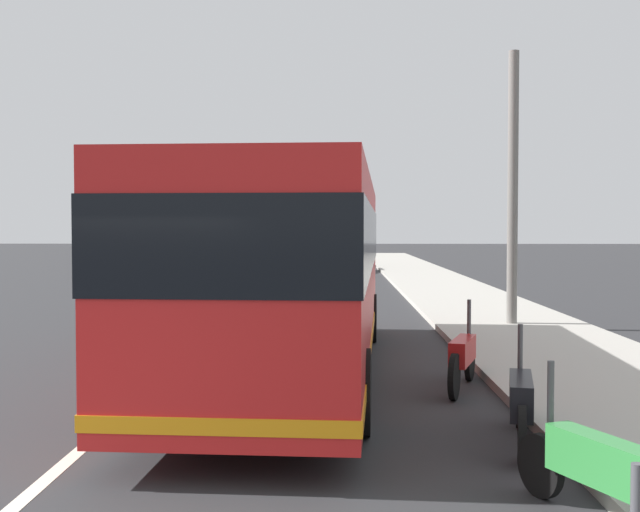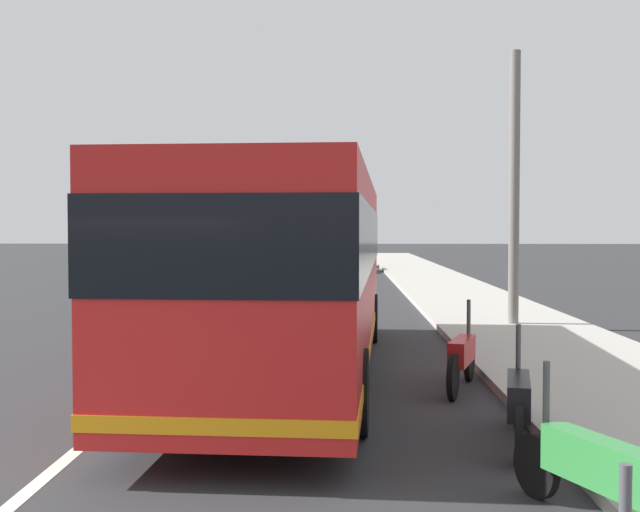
% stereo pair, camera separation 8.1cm
% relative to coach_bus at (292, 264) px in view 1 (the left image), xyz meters
% --- Properties ---
extents(sidewalk_curb, '(110.00, 3.60, 0.14)m').
position_rel_coach_bus_xyz_m(sidewalk_curb, '(1.19, -4.81, -1.72)').
color(sidewalk_curb, '#B2ADA3').
rests_on(sidewalk_curb, ground).
extents(lane_divider_line, '(110.00, 0.16, 0.01)m').
position_rel_coach_bus_xyz_m(lane_divider_line, '(1.19, 2.01, -1.79)').
color(lane_divider_line, silver).
rests_on(lane_divider_line, ground).
extents(coach_bus, '(11.68, 3.29, 3.12)m').
position_rel_coach_bus_xyz_m(coach_bus, '(0.00, 0.00, 0.00)').
color(coach_bus, red).
rests_on(coach_bus, ground).
extents(motorcycle_nearest_curb, '(2.13, 0.98, 1.23)m').
position_rel_coach_bus_xyz_m(motorcycle_nearest_curb, '(-6.56, -2.87, -1.33)').
color(motorcycle_nearest_curb, black).
rests_on(motorcycle_nearest_curb, ground).
extents(motorcycle_far_end, '(2.09, 0.52, 1.25)m').
position_rel_coach_bus_xyz_m(motorcycle_far_end, '(-4.07, -2.75, -1.33)').
color(motorcycle_far_end, black).
rests_on(motorcycle_far_end, ground).
extents(motorcycle_mid_row, '(2.05, 0.72, 1.27)m').
position_rel_coach_bus_xyz_m(motorcycle_mid_row, '(-1.17, -2.58, -1.32)').
color(motorcycle_mid_row, black).
rests_on(motorcycle_mid_row, ground).
extents(car_far_distant, '(4.15, 1.97, 1.51)m').
position_rel_coach_bus_xyz_m(car_far_distant, '(26.71, 4.49, -1.09)').
color(car_far_distant, navy).
rests_on(car_far_distant, ground).
extents(car_side_street, '(4.48, 1.96, 1.52)m').
position_rel_coach_bus_xyz_m(car_side_street, '(29.92, -0.46, -1.06)').
color(car_side_street, black).
rests_on(car_side_street, ground).
extents(car_oncoming, '(4.49, 2.11, 1.44)m').
position_rel_coach_bus_xyz_m(car_oncoming, '(35.04, -0.26, -1.11)').
color(car_oncoming, black).
rests_on(car_oncoming, ground).
extents(car_ahead_same_lane, '(4.50, 1.87, 1.47)m').
position_rel_coach_bus_xyz_m(car_ahead_same_lane, '(34.60, 4.24, -1.08)').
color(car_ahead_same_lane, gold).
rests_on(car_ahead_same_lane, ground).
extents(utility_pole, '(0.24, 0.24, 6.47)m').
position_rel_coach_bus_xyz_m(utility_pole, '(5.78, -4.82, 1.44)').
color(utility_pole, slate).
rests_on(utility_pole, ground).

